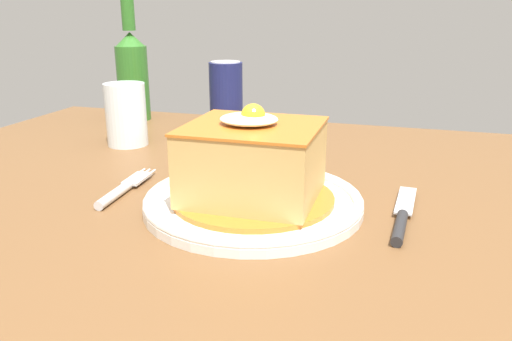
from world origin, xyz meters
TOP-DOWN VIEW (x-y plane):
  - dining_table at (0.00, 0.00)m, footprint 1.19×0.88m
  - main_plate at (-0.00, -0.04)m, footprint 0.26×0.26m
  - sandwich_meal at (-0.00, -0.04)m, footprint 0.19×0.19m
  - fork at (-0.17, -0.04)m, footprint 0.03×0.14m
  - knife at (0.17, -0.04)m, footprint 0.03×0.17m
  - soda_can at (-0.18, 0.37)m, footprint 0.07×0.07m
  - beer_bottle_green at (-0.38, 0.36)m, footprint 0.06×0.06m
  - drinking_glass at (-0.29, 0.17)m, footprint 0.07×0.07m
  - side_plate_fries at (-0.12, 0.18)m, footprint 0.17×0.17m

SIDE VIEW (x-z plane):
  - dining_table at x=0.00m, z-range 0.25..0.98m
  - side_plate_fries at x=-0.12m, z-range 0.72..0.74m
  - fork at x=-0.17m, z-range 0.72..0.73m
  - knife at x=0.17m, z-range 0.72..0.73m
  - main_plate at x=0.00m, z-range 0.72..0.74m
  - drinking_glass at x=-0.29m, z-range 0.72..0.82m
  - sandwich_meal at x=0.00m, z-range 0.72..0.83m
  - soda_can at x=-0.18m, z-range 0.72..0.85m
  - beer_bottle_green at x=-0.38m, z-range 0.69..0.96m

